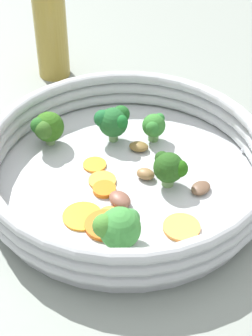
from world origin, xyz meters
The scene contains 21 objects.
ground_plane centered at (0.00, 0.00, 0.00)m, with size 4.00×4.00×0.00m, color gray.
skillet centered at (0.00, 0.00, 0.01)m, with size 0.35×0.35×0.01m, color #B2B5B7.
skillet_rim_wall centered at (0.00, 0.00, 0.04)m, with size 0.36×0.36×0.05m.
skillet_rivet_right centered at (0.17, 0.00, 0.02)m, with size 0.01×0.01×0.01m, color #B1B4BA.
carrot_slice_0 centered at (-0.05, -0.08, 0.02)m, with size 0.05×0.05×0.01m, color #DB5E15.
carrot_slice_1 centered at (-0.07, -0.05, 0.02)m, with size 0.05×0.05×0.00m, color orange.
carrot_slice_2 centered at (-0.03, 0.00, 0.02)m, with size 0.04×0.04×0.00m, color orange.
carrot_slice_3 centered at (-0.04, -0.06, 0.02)m, with size 0.03×0.03×0.00m, color orange.
carrot_slice_4 centered at (-0.03, 0.03, 0.02)m, with size 0.03×0.03×0.00m, color orange.
carrot_slice_5 centered at (-0.03, -0.02, 0.02)m, with size 0.03×0.03×0.01m, color orange.
carrot_slice_6 centered at (0.03, -0.11, 0.02)m, with size 0.04×0.04×0.00m, color #F9913F.
broccoli_floret_0 centered at (0.05, -0.03, 0.04)m, with size 0.04×0.04×0.05m.
broccoli_floret_1 centered at (-0.08, 0.10, 0.04)m, with size 0.05×0.04×0.05m.
broccoli_floret_2 centered at (-0.04, -0.11, 0.04)m, with size 0.06×0.05×0.05m.
broccoli_floret_3 centered at (0.06, 0.06, 0.04)m, with size 0.03×0.04×0.04m.
broccoli_floret_4 centered at (0.01, 0.08, 0.05)m, with size 0.05×0.04×0.05m.
mushroom_piece_0 centered at (0.08, -0.05, 0.02)m, with size 0.03×0.02×0.01m, color brown.
mushroom_piece_1 centered at (0.03, 0.05, 0.02)m, with size 0.03×0.02×0.01m, color brown.
mushroom_piece_2 centered at (-0.02, -0.05, 0.02)m, with size 0.03×0.02×0.01m, color brown.
mushroom_piece_3 centered at (0.02, -0.01, 0.02)m, with size 0.02×0.02×0.01m, color olive.
oil_bottle centered at (-0.03, 0.30, 0.08)m, with size 0.05×0.05×0.19m.
Camera 1 is at (-0.16, -0.52, 0.49)m, focal length 60.00 mm.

